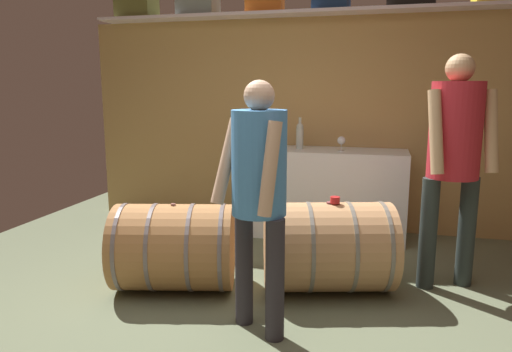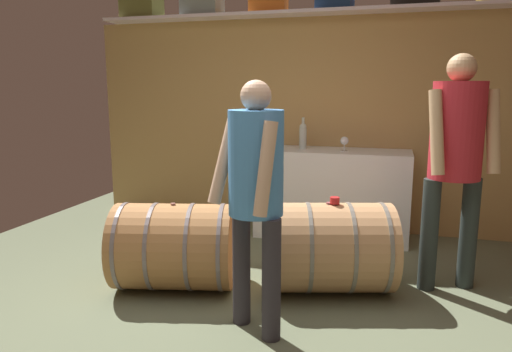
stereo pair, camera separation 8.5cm
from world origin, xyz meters
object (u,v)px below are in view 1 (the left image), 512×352
(toolcase_olive, at_px, (137,8))
(tasting_cup, at_px, (335,200))
(wine_barrel_near, at_px, (328,246))
(toolcase_orange, at_px, (265,2))
(winemaker_pouring, at_px, (258,182))
(wine_barrel_far, at_px, (174,247))
(work_cabinet, at_px, (329,193))
(wine_bottle_clear, at_px, (300,135))
(wine_glass, at_px, (341,141))
(visitor_tasting, at_px, (454,148))

(toolcase_olive, height_order, tasting_cup, toolcase_olive)
(wine_barrel_near, bearing_deg, tasting_cup, -15.87)
(tasting_cup, bearing_deg, toolcase_orange, 120.65)
(toolcase_olive, xyz_separation_m, winemaker_pouring, (1.94, -2.23, -1.40))
(winemaker_pouring, bearing_deg, wine_barrel_far, 1.66)
(work_cabinet, bearing_deg, wine_barrel_near, -84.18)
(wine_barrel_near, bearing_deg, toolcase_orange, 103.54)
(wine_bottle_clear, bearing_deg, wine_glass, -9.73)
(toolcase_orange, xyz_separation_m, winemaker_pouring, (0.51, -2.23, -1.40))
(wine_bottle_clear, bearing_deg, winemaker_pouring, -87.14)
(wine_bottle_clear, xyz_separation_m, wine_barrel_far, (-0.66, -1.61, -0.69))
(tasting_cup, distance_m, winemaker_pouring, 0.86)
(wine_barrel_far, relative_size, tasting_cup, 14.28)
(wine_glass, height_order, winemaker_pouring, winemaker_pouring)
(tasting_cup, bearing_deg, wine_bottle_clear, 109.98)
(wine_barrel_near, xyz_separation_m, visitor_tasting, (0.86, 0.29, 0.72))
(toolcase_orange, height_order, wine_barrel_near, toolcase_orange)
(wine_barrel_near, height_order, wine_barrel_far, wine_barrel_near)
(wine_barrel_far, height_order, winemaker_pouring, winemaker_pouring)
(wine_bottle_clear, bearing_deg, toolcase_orange, 157.91)
(toolcase_olive, bearing_deg, winemaker_pouring, -46.24)
(work_cabinet, height_order, wine_bottle_clear, wine_bottle_clear)
(tasting_cup, height_order, visitor_tasting, visitor_tasting)
(work_cabinet, relative_size, visitor_tasting, 0.87)
(toolcase_orange, relative_size, visitor_tasting, 0.21)
(visitor_tasting, bearing_deg, work_cabinet, -69.44)
(wine_barrel_near, height_order, visitor_tasting, visitor_tasting)
(wine_barrel_near, bearing_deg, toolcase_olive, 130.63)
(toolcase_olive, distance_m, work_cabinet, 2.87)
(toolcase_orange, relative_size, wine_bottle_clear, 1.17)
(wine_barrel_far, bearing_deg, toolcase_olive, 110.04)
(work_cabinet, xyz_separation_m, wine_bottle_clear, (-0.31, 0.02, 0.58))
(winemaker_pouring, bearing_deg, toolcase_orange, -44.56)
(toolcase_orange, distance_m, wine_barrel_near, 2.65)
(wine_barrel_near, xyz_separation_m, tasting_cup, (0.04, -0.00, 0.36))
(wine_bottle_clear, height_order, wine_barrel_far, wine_bottle_clear)
(tasting_cup, bearing_deg, wine_barrel_far, -166.68)
(wine_barrel_near, relative_size, wine_barrel_far, 1.08)
(wine_glass, xyz_separation_m, visitor_tasting, (0.88, -0.99, 0.08))
(toolcase_orange, relative_size, work_cabinet, 0.25)
(tasting_cup, xyz_separation_m, winemaker_pouring, (-0.39, -0.73, 0.25))
(wine_glass, height_order, tasting_cup, wine_glass)
(toolcase_orange, xyz_separation_m, wine_glass, (0.83, -0.24, -1.36))
(wine_barrel_far, bearing_deg, winemaker_pouring, -44.43)
(wine_bottle_clear, height_order, wine_glass, wine_bottle_clear)
(visitor_tasting, bearing_deg, toolcase_olive, -44.55)
(toolcase_olive, bearing_deg, work_cabinet, -2.15)
(wine_glass, distance_m, winemaker_pouring, 2.02)
(toolcase_olive, height_order, work_cabinet, toolcase_olive)
(toolcase_orange, bearing_deg, tasting_cup, -61.64)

